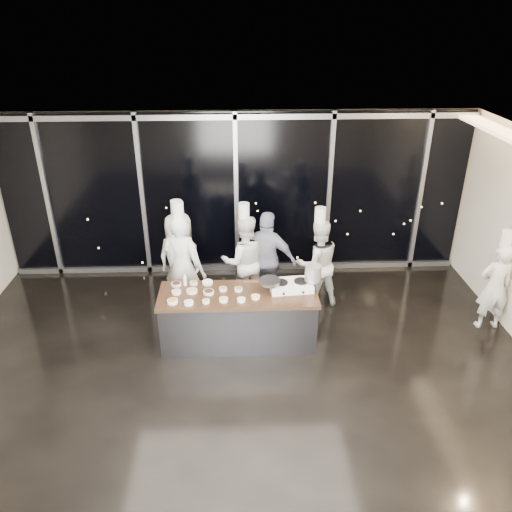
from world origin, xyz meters
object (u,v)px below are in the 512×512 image
(chef_left, at_px, (180,260))
(demo_counter, at_px, (238,318))
(frying_pan, at_px, (269,281))
(stove, at_px, (291,285))
(chef_far_left, at_px, (182,264))
(chef_right, at_px, (317,263))
(guest, at_px, (268,259))
(chef_side, at_px, (495,285))
(stock_pot, at_px, (313,273))
(chef_center, at_px, (244,260))

(chef_left, bearing_deg, demo_counter, 153.83)
(frying_pan, bearing_deg, stove, 1.32)
(chef_far_left, distance_m, chef_right, 2.37)
(chef_left, height_order, chef_right, chef_left)
(guest, bearing_deg, chef_side, -172.02)
(demo_counter, xyz_separation_m, stove, (0.83, 0.10, 0.51))
(frying_pan, distance_m, guest, 1.13)
(stock_pot, distance_m, chef_left, 2.42)
(chef_left, distance_m, chef_center, 1.12)
(demo_counter, bearing_deg, chef_left, 130.57)
(stove, relative_size, chef_left, 0.34)
(chef_far_left, xyz_separation_m, chef_right, (2.36, 0.13, -0.10))
(frying_pan, bearing_deg, chef_right, 43.62)
(demo_counter, relative_size, chef_side, 1.40)
(stock_pot, bearing_deg, demo_counter, -174.26)
(demo_counter, distance_m, chef_left, 1.60)
(chef_far_left, distance_m, guest, 1.50)
(chef_side, bearing_deg, guest, -16.33)
(demo_counter, bearing_deg, chef_far_left, 134.04)
(chef_center, bearing_deg, guest, 168.61)
(demo_counter, distance_m, chef_far_left, 1.45)
(chef_right, bearing_deg, demo_counter, 25.52)
(stock_pot, xyz_separation_m, chef_side, (3.03, 0.15, -0.38))
(stock_pot, relative_size, chef_far_left, 0.12)
(chef_far_left, relative_size, chef_left, 1.02)
(chef_left, xyz_separation_m, chef_right, (2.41, -0.05, -0.07))
(demo_counter, relative_size, chef_left, 1.23)
(demo_counter, bearing_deg, chef_right, 38.38)
(chef_side, bearing_deg, stove, 0.37)
(chef_center, relative_size, chef_side, 1.09)
(chef_left, distance_m, guest, 1.53)
(chef_far_left, bearing_deg, demo_counter, 152.43)
(demo_counter, bearing_deg, chef_center, 84.17)
(stock_pot, xyz_separation_m, guest, (-0.64, 1.06, -0.28))
(guest, bearing_deg, frying_pan, 109.70)
(stove, xyz_separation_m, guest, (-0.30, 1.07, -0.08))
(demo_counter, xyz_separation_m, stock_pot, (1.17, 0.12, 0.71))
(demo_counter, height_order, chef_left, chef_left)
(stove, xyz_separation_m, chef_left, (-1.83, 1.07, -0.07))
(stove, height_order, chef_side, chef_side)
(chef_center, distance_m, chef_right, 1.29)
(chef_right, height_order, chef_side, chef_right)
(chef_right, relative_size, chef_side, 1.06)
(frying_pan, height_order, chef_side, chef_side)
(frying_pan, relative_size, chef_far_left, 0.29)
(guest, relative_size, chef_right, 0.95)
(chef_center, bearing_deg, chef_far_left, 3.44)
(stove, height_order, chef_center, chef_center)
(frying_pan, relative_size, chef_center, 0.31)
(chef_far_left, relative_size, guest, 1.16)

